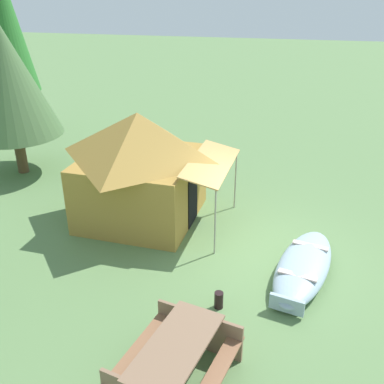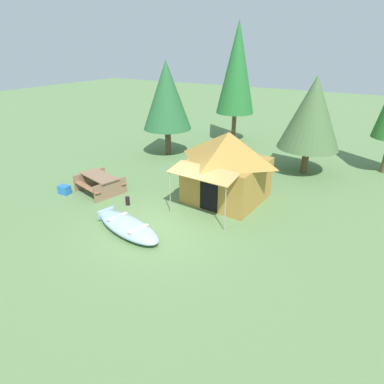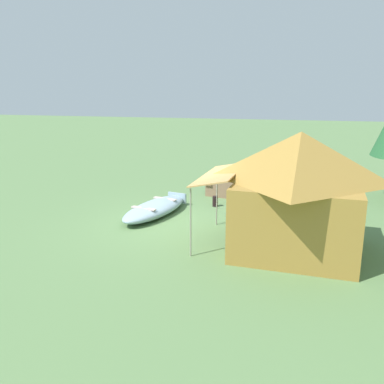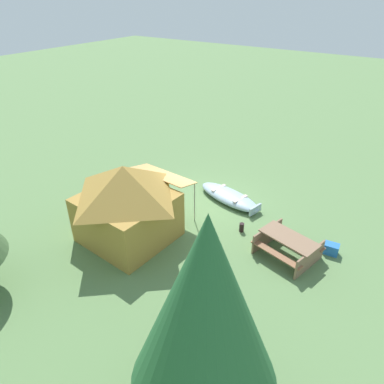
# 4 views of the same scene
# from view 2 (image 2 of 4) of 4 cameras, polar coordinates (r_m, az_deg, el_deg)

# --- Properties ---
(ground_plane) EXTENTS (80.00, 80.00, 0.00)m
(ground_plane) POSITION_cam_2_polar(r_m,az_deg,el_deg) (11.43, -5.47, -6.08)
(ground_plane) COLOR #5C7E4B
(beached_rowboat) EXTENTS (3.12, 1.67, 0.42)m
(beached_rowboat) POSITION_cam_2_polar(r_m,az_deg,el_deg) (11.17, -11.25, -5.98)
(beached_rowboat) COLOR #94ADBE
(beached_rowboat) RESTS_ON ground_plane
(canvas_cabin_tent) EXTENTS (3.19, 3.93, 2.79)m
(canvas_cabin_tent) POSITION_cam_2_polar(r_m,az_deg,el_deg) (12.89, 6.26, 4.66)
(canvas_cabin_tent) COLOR #A47B35
(canvas_cabin_tent) RESTS_ON ground_plane
(picnic_table) EXTENTS (2.14, 1.92, 0.76)m
(picnic_table) POSITION_cam_2_polar(r_m,az_deg,el_deg) (14.35, -15.97, 1.79)
(picnic_table) COLOR #84644B
(picnic_table) RESTS_ON ground_plane
(cooler_box) EXTENTS (0.51, 0.38, 0.37)m
(cooler_box) POSITION_cam_2_polar(r_m,az_deg,el_deg) (14.76, -21.58, 0.38)
(cooler_box) COLOR blue
(cooler_box) RESTS_ON ground_plane
(fuel_can) EXTENTS (0.18, 0.18, 0.34)m
(fuel_can) POSITION_cam_2_polar(r_m,az_deg,el_deg) (13.04, -11.29, -1.55)
(fuel_can) COLOR black
(fuel_can) RESTS_ON ground_plane
(pine_tree_back_left) EXTENTS (2.87, 2.87, 4.61)m
(pine_tree_back_left) POSITION_cam_2_polar(r_m,az_deg,el_deg) (16.28, 20.45, 12.92)
(pine_tree_back_left) COLOR brown
(pine_tree_back_left) RESTS_ON ground_plane
(pine_tree_far_center) EXTENTS (2.36, 2.36, 7.18)m
(pine_tree_far_center) POSITION_cam_2_polar(r_m,az_deg,el_deg) (21.07, 7.94, 20.81)
(pine_tree_far_center) COLOR brown
(pine_tree_far_center) RESTS_ON ground_plane
(pine_tree_side) EXTENTS (2.67, 2.67, 5.11)m
(pine_tree_side) POSITION_cam_2_polar(r_m,az_deg,el_deg) (18.24, -4.50, 16.59)
(pine_tree_side) COLOR brown
(pine_tree_side) RESTS_ON ground_plane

